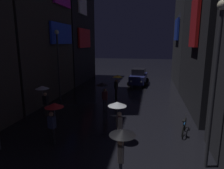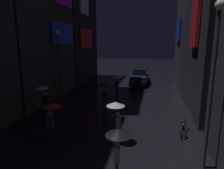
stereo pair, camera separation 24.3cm
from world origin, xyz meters
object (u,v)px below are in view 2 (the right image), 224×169
Objects in this scene: pedestrian_near_crossing_black at (103,89)px; streetlamp_right_near at (213,71)px; pedestrian_foreground_left_clear at (44,92)px; car_distant at (140,77)px; bicycle_parked_at_storefront at (183,127)px; pedestrian_far_right_black at (118,141)px; pedestrian_midstreet_left_clear at (116,111)px; pedestrian_foreground_right_red at (52,112)px; streetlamp_left_far at (59,58)px; pedestrian_midstreet_centre_yellow at (118,80)px.

streetlamp_right_near is at bearing -45.61° from pedestrian_near_crossing_black.
pedestrian_foreground_left_clear reaches higher than car_distant.
bicycle_parked_at_storefront is at bearing 97.68° from streetlamp_right_near.
pedestrian_foreground_left_clear is 8.98m from bicycle_parked_at_storefront.
car_distant is at bearing 91.78° from pedestrian_far_right_black.
pedestrian_foreground_right_red is (-2.99, -0.71, 0.00)m from pedestrian_midstreet_left_clear.
streetlamp_left_far is at bearing 153.19° from bicycle_parked_at_storefront.
pedestrian_foreground_right_red is 0.33× the size of streetlamp_right_near.
pedestrian_near_crossing_black is 1.19× the size of bicycle_parked_at_storefront.
car_distant reaches higher than bicycle_parked_at_storefront.
streetlamp_right_near is (0.40, -3.00, 3.50)m from bicycle_parked_at_storefront.
pedestrian_near_crossing_black is 4.87m from pedestrian_midstreet_left_clear.
pedestrian_midstreet_left_clear is 0.50× the size of car_distant.
pedestrian_foreground_left_clear is 10.27m from streetlamp_right_near.
pedestrian_near_crossing_black and pedestrian_foreground_right_red have the same top height.
pedestrian_midstreet_centre_yellow is at bearing -103.54° from car_distant.
pedestrian_midstreet_centre_yellow is 10.93m from streetlamp_right_near.
pedestrian_foreground_right_red is 4.18m from pedestrian_foreground_left_clear.
bicycle_parked_at_storefront is 0.28× the size of streetlamp_right_near.
streetlamp_left_far is (-0.76, 3.95, 2.00)m from pedestrian_foreground_left_clear.
pedestrian_far_right_black and pedestrian_near_crossing_black have the same top height.
car_distant is (-0.54, 17.29, -0.74)m from pedestrian_far_right_black.
car_distant is at bearing 50.99° from streetlamp_left_far.
streetlamp_right_near is at bearing -22.86° from pedestrian_foreground_left_clear.
pedestrian_foreground_left_clear is (-2.46, 3.39, 0.00)m from pedestrian_foreground_right_red.
pedestrian_near_crossing_black is 3.63m from pedestrian_midstreet_centre_yellow.
pedestrian_midstreet_centre_yellow is at bearing 99.95° from pedestrian_midstreet_left_clear.
pedestrian_far_right_black is 11.89m from streetlamp_left_far.
pedestrian_near_crossing_black is 0.33× the size of streetlamp_right_near.
pedestrian_far_right_black is 8.24m from pedestrian_foreground_left_clear.
pedestrian_near_crossing_black is 1.00× the size of pedestrian_foreground_left_clear.
streetlamp_right_near reaches higher than streetlamp_left_far.
pedestrian_far_right_black reaches higher than car_distant.
car_distant is at bearing 104.68° from bicycle_parked_at_storefront.
bicycle_parked_at_storefront is at bearing 27.62° from pedestrian_midstreet_left_clear.
pedestrian_midstreet_centre_yellow is at bearing 79.94° from pedestrian_foreground_right_red.
streetlamp_right_near is (9.24, -3.90, 2.22)m from pedestrian_foreground_left_clear.
pedestrian_foreground_left_clear is 0.36× the size of streetlamp_left_far.
pedestrian_far_right_black is 5.58m from bicycle_parked_at_storefront.
pedestrian_foreground_left_clear is at bearing 137.41° from pedestrian_far_right_black.
car_distant is 0.72× the size of streetlamp_left_far.
bicycle_parked_at_storefront is 11.24m from streetlamp_left_far.
bicycle_parked_at_storefront is 13.05m from car_distant.
pedestrian_far_right_black is 11.21m from pedestrian_midstreet_centre_yellow.
streetlamp_right_near is at bearing -17.84° from pedestrian_midstreet_left_clear.
streetlamp_right_near reaches higher than bicycle_parked_at_storefront.
pedestrian_foreground_right_red is (-3.61, 2.19, 0.00)m from pedestrian_far_right_black.
pedestrian_far_right_black is at bearing -31.27° from pedestrian_foreground_right_red.
pedestrian_midstreet_left_clear is 1.00× the size of pedestrian_foreground_right_red.
pedestrian_foreground_right_red is at bearing -101.51° from car_distant.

